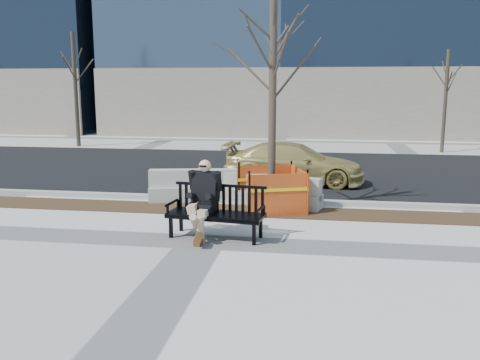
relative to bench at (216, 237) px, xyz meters
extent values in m
plane|color=beige|center=(-0.21, -0.33, 0.00)|extent=(120.00, 120.00, 0.00)
cube|color=#47301C|center=(-0.21, 2.27, 0.00)|extent=(40.00, 1.20, 0.02)
cube|color=black|center=(-0.21, 8.47, 0.00)|extent=(60.00, 10.40, 0.01)
cube|color=#9E9B93|center=(-0.21, 3.22, 0.06)|extent=(60.00, 0.25, 0.12)
imported|color=tan|center=(1.26, 6.09, 0.00)|extent=(4.46, 2.11, 1.26)
camera|label=1|loc=(1.97, -9.75, 3.03)|focal=38.33mm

